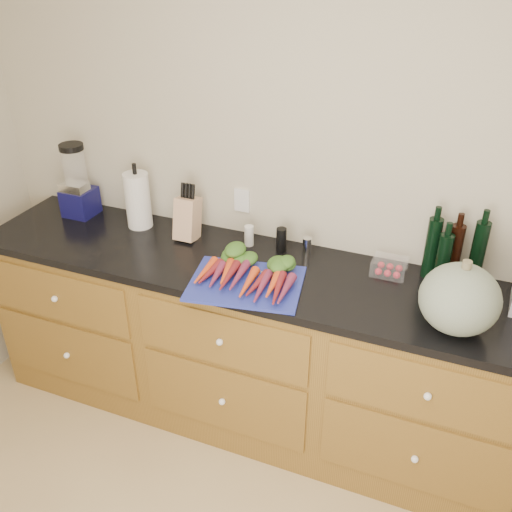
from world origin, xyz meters
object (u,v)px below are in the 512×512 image
at_px(blender_appliance, 77,185).
at_px(tomato_box, 389,267).
at_px(paper_towel, 138,200).
at_px(squash, 460,299).
at_px(carrots, 250,273).
at_px(knife_block, 187,218).
at_px(cutting_board, 246,283).

bearing_deg(blender_appliance, tomato_box, 0.41).
bearing_deg(paper_towel, squash, -10.56).
bearing_deg(tomato_box, carrots, -153.11).
distance_m(paper_towel, knife_block, 0.30).
height_order(blender_appliance, tomato_box, blender_appliance).
xyz_separation_m(cutting_board, tomato_box, (0.57, 0.33, 0.03)).
relative_size(paper_towel, knife_block, 1.38).
height_order(cutting_board, carrots, carrots).
height_order(carrots, paper_towel, paper_towel).
height_order(squash, blender_appliance, blender_appliance).
xyz_separation_m(cutting_board, squash, (0.88, 0.02, 0.13)).
relative_size(blender_appliance, paper_towel, 1.37).
distance_m(cutting_board, tomato_box, 0.66).
bearing_deg(carrots, tomato_box, 26.89).
bearing_deg(knife_block, squash, -12.03).
relative_size(cutting_board, blender_appliance, 1.23).
bearing_deg(carrots, blender_appliance, 166.10).
xyz_separation_m(carrots, knife_block, (-0.44, 0.26, 0.07)).
bearing_deg(blender_appliance, carrots, -13.90).
distance_m(blender_appliance, paper_towel, 0.37).
relative_size(carrots, blender_appliance, 1.10).
height_order(blender_appliance, paper_towel, blender_appliance).
height_order(carrots, tomato_box, carrots).
height_order(paper_towel, knife_block, paper_towel).
relative_size(carrots, paper_towel, 1.50).
xyz_separation_m(cutting_board, carrots, (-0.00, 0.04, 0.03)).
height_order(blender_appliance, knife_block, blender_appliance).
bearing_deg(carrots, cutting_board, -90.00).
bearing_deg(squash, cutting_board, -178.86).
height_order(cutting_board, tomato_box, tomato_box).
relative_size(cutting_board, carrots, 1.12).
height_order(cutting_board, knife_block, knife_block).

